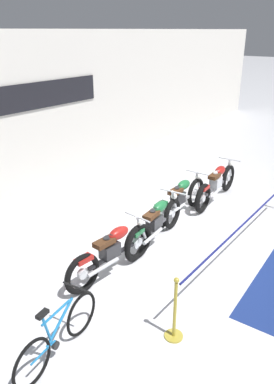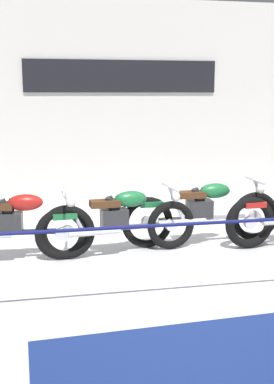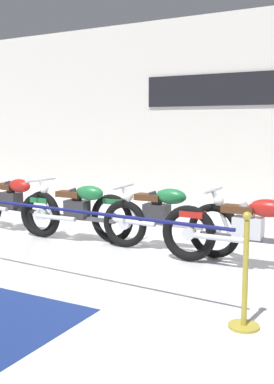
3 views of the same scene
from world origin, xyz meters
TOP-DOWN VIEW (x-y plane):
  - ground_plane at (0.00, 0.00)m, footprint 120.00×120.00m
  - back_wall at (0.00, 5.12)m, footprint 28.00×0.29m
  - motorcycle_red_0 at (-2.04, 0.51)m, footprint 2.16×0.62m
  - motorcycle_green_1 at (-0.64, 0.52)m, footprint 2.26×0.62m
  - motorcycle_green_2 at (0.65, 0.73)m, footprint 2.41×0.62m
  - motorcycle_red_3 at (2.08, 0.47)m, footprint 2.42×0.62m
  - stanchion_mid_left at (2.57, -1.23)m, footprint 0.28×0.28m

SIDE VIEW (x-z plane):
  - ground_plane at x=0.00m, z-range 0.00..0.00m
  - stanchion_mid_left at x=2.57m, z-range -0.17..0.88m
  - motorcycle_green_1 at x=-0.64m, z-range 0.00..0.93m
  - motorcycle_red_3 at x=2.08m, z-range -0.01..0.95m
  - motorcycle_green_2 at x=0.65m, z-range 0.00..0.95m
  - motorcycle_red_0 at x=-2.04m, z-range 0.00..0.95m
  - back_wall at x=0.00m, z-range 0.00..4.20m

